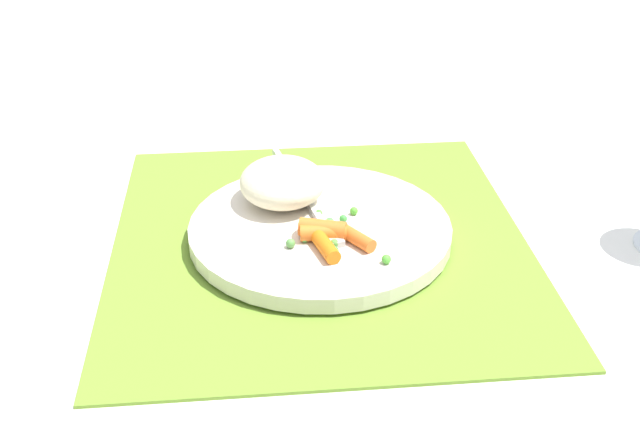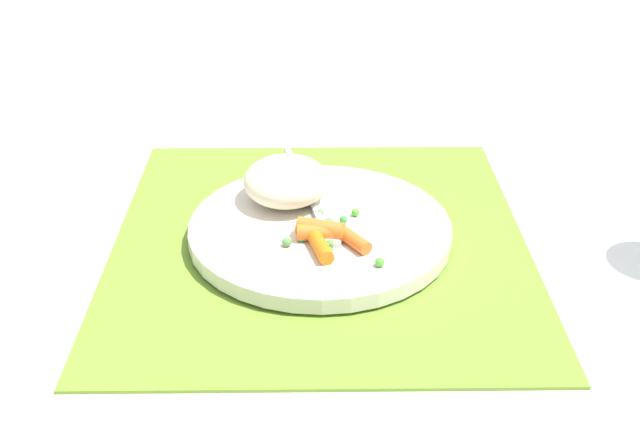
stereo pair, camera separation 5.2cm
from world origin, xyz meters
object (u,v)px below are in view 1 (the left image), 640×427
rice_mound (282,182)px  carrot_portion (329,235)px  plate (320,230)px  fork (309,203)px

rice_mound → carrot_portion: bearing=24.7°
plate → fork: (-0.03, -0.01, 0.01)m
rice_mound → fork: size_ratio=0.43×
rice_mound → fork: (0.01, 0.02, -0.02)m
carrot_portion → rice_mound: bearing=-155.3°
plate → fork: 0.04m
fork → rice_mound: bearing=-115.6°
fork → plate: bearing=12.5°
plate → carrot_portion: 0.04m
carrot_portion → plate: bearing=-171.9°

